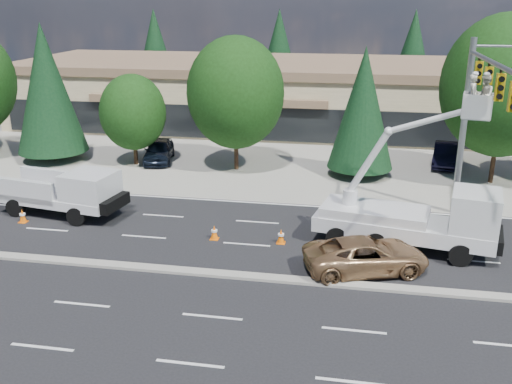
% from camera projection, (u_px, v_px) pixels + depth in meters
% --- Properties ---
extents(ground, '(140.00, 140.00, 0.00)m').
position_uv_depth(ground, '(232.00, 276.00, 23.32)').
color(ground, black).
rests_on(ground, ground).
extents(concrete_apron, '(140.00, 22.00, 0.01)m').
position_uv_depth(concrete_apron, '(290.00, 152.00, 41.94)').
color(concrete_apron, gray).
rests_on(concrete_apron, ground).
extents(road_median, '(120.00, 0.55, 0.12)m').
position_uv_depth(road_median, '(232.00, 275.00, 23.30)').
color(road_median, gray).
rests_on(road_median, ground).
extents(strip_mall, '(50.40, 15.40, 5.50)m').
position_uv_depth(strip_mall, '(305.00, 93.00, 50.31)').
color(strip_mall, tan).
rests_on(strip_mall, ground).
extents(tree_front_b, '(4.73, 4.73, 9.31)m').
position_uv_depth(tree_front_b, '(47.00, 88.00, 38.35)').
color(tree_front_b, '#332114').
rests_on(tree_front_b, ground).
extents(tree_front_c, '(4.40, 4.40, 6.11)m').
position_uv_depth(tree_front_c, '(133.00, 112.00, 37.80)').
color(tree_front_c, '#332114').
rests_on(tree_front_c, ground).
extents(tree_front_d, '(6.23, 6.23, 8.64)m').
position_uv_depth(tree_front_d, '(236.00, 93.00, 36.15)').
color(tree_front_d, '#332114').
rests_on(tree_front_d, ground).
extents(tree_front_e, '(4.11, 4.11, 8.09)m').
position_uv_depth(tree_front_e, '(363.00, 108.00, 35.04)').
color(tree_front_e, '#332114').
rests_on(tree_front_e, ground).
extents(tree_front_f, '(7.27, 7.27, 10.09)m').
position_uv_depth(tree_front_f, '(504.00, 86.00, 33.20)').
color(tree_front_f, '#332114').
rests_on(tree_front_f, ground).
extents(tree_back_a, '(4.90, 4.90, 9.67)m').
position_uv_depth(tree_back_a, '(155.00, 50.00, 63.76)').
color(tree_back_a, '#332114').
rests_on(tree_back_a, ground).
extents(tree_back_b, '(4.92, 4.92, 9.70)m').
position_uv_depth(tree_back_b, '(279.00, 52.00, 61.41)').
color(tree_back_b, '#332114').
rests_on(tree_back_b, ground).
extents(tree_back_c, '(4.92, 4.92, 9.70)m').
position_uv_depth(tree_back_c, '(413.00, 54.00, 59.07)').
color(tree_back_c, '#332114').
rests_on(tree_back_c, ground).
extents(signal_mast, '(2.76, 10.16, 9.00)m').
position_uv_depth(signal_mast, '(475.00, 106.00, 26.24)').
color(signal_mast, gray).
rests_on(signal_mast, ground).
extents(utility_pickup, '(6.71, 3.36, 2.46)m').
position_uv_depth(utility_pickup, '(66.00, 197.00, 29.56)').
color(utility_pickup, silver).
rests_on(utility_pickup, ground).
extents(bucket_truck, '(8.19, 3.79, 8.01)m').
position_uv_depth(bucket_truck, '(421.00, 213.00, 25.24)').
color(bucket_truck, silver).
rests_on(bucket_truck, ground).
extents(traffic_cone_a, '(0.40, 0.40, 0.70)m').
position_uv_depth(traffic_cone_a, '(23.00, 216.00, 28.81)').
color(traffic_cone_a, '#F56507').
rests_on(traffic_cone_a, ground).
extents(traffic_cone_b, '(0.40, 0.40, 0.70)m').
position_uv_depth(traffic_cone_b, '(214.00, 232.00, 26.79)').
color(traffic_cone_b, '#F56507').
rests_on(traffic_cone_b, ground).
extents(traffic_cone_c, '(0.40, 0.40, 0.70)m').
position_uv_depth(traffic_cone_c, '(281.00, 236.00, 26.35)').
color(traffic_cone_c, '#F56507').
rests_on(traffic_cone_c, ground).
extents(traffic_cone_d, '(0.40, 0.40, 0.70)m').
position_uv_depth(traffic_cone_d, '(402.00, 241.00, 25.83)').
color(traffic_cone_d, '#F56507').
rests_on(traffic_cone_d, ground).
extents(minivan, '(5.64, 3.89, 1.43)m').
position_uv_depth(minivan, '(366.00, 255.00, 23.54)').
color(minivan, '#9E754C').
rests_on(minivan, ground).
extents(parked_car_west, '(2.76, 4.84, 1.55)m').
position_uv_depth(parked_car_west, '(159.00, 150.00, 39.42)').
color(parked_car_west, black).
rests_on(parked_car_west, ground).
extents(parked_car_east, '(2.36, 4.80, 1.51)m').
position_uv_depth(parked_car_east, '(446.00, 154.00, 38.45)').
color(parked_car_east, black).
rests_on(parked_car_east, ground).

